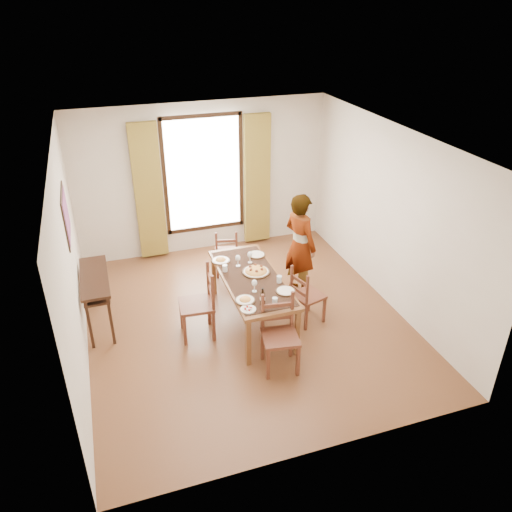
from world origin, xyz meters
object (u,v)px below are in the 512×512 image
object	(u,v)px
console_table	(95,283)
man	(300,245)
pasta_platter	(256,270)
dining_table	(252,281)

from	to	relation	value
console_table	man	size ratio (longest dim) A/B	0.71
console_table	pasta_platter	bearing A→B (deg)	-14.07
dining_table	pasta_platter	size ratio (longest dim) A/B	4.80
dining_table	man	xyz separation A→B (m)	(0.96, 0.53, 0.16)
dining_table	man	bearing A→B (deg)	29.08
dining_table	pasta_platter	distance (m)	0.18
man	pasta_platter	world-z (taller)	man
man	console_table	bearing A→B (deg)	66.98
dining_table	man	size ratio (longest dim) A/B	1.14
man	pasta_platter	size ratio (longest dim) A/B	4.21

